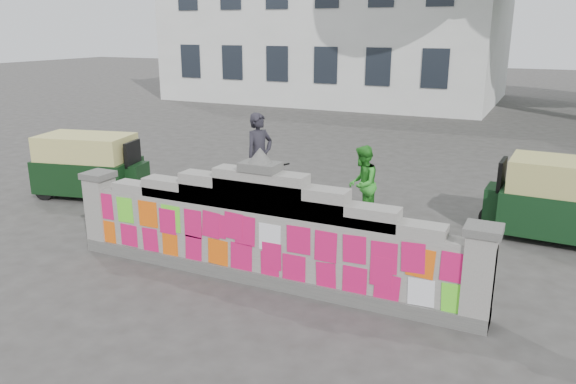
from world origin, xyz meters
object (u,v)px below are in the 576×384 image
object	(u,v)px
cyclist_bike	(260,185)
rickshaw_left	(90,165)
rickshaw_right	(566,200)
pedestrian	(362,184)
cyclist_rider	(260,168)

from	to	relation	value
cyclist_bike	rickshaw_left	xyz separation A→B (m)	(-3.79, -0.79, 0.20)
cyclist_bike	rickshaw_right	world-z (taller)	rickshaw_right
cyclist_bike	pedestrian	bearing A→B (deg)	-62.32
rickshaw_right	rickshaw_left	bearing A→B (deg)	11.59
cyclist_rider	pedestrian	size ratio (longest dim) A/B	1.18
pedestrian	rickshaw_right	distance (m)	3.55
pedestrian	rickshaw_right	world-z (taller)	pedestrian
rickshaw_left	pedestrian	bearing A→B (deg)	-3.03
pedestrian	rickshaw_left	xyz separation A→B (m)	(-5.91, -0.97, -0.03)
cyclist_bike	rickshaw_left	distance (m)	3.88
cyclist_rider	rickshaw_right	size ratio (longest dim) A/B	0.67
rickshaw_left	rickshaw_right	distance (m)	9.53
rickshaw_left	rickshaw_right	xyz separation A→B (m)	(9.41, 1.51, 0.03)
cyclist_bike	rickshaw_left	world-z (taller)	rickshaw_left
cyclist_bike	pedestrian	distance (m)	2.14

